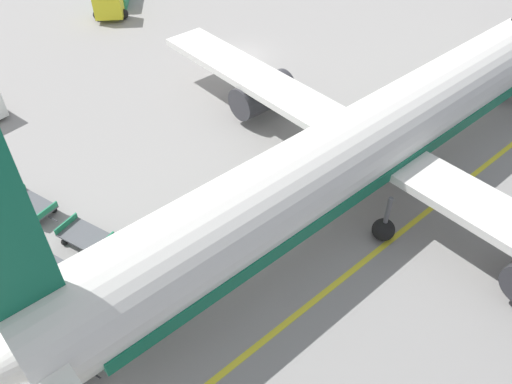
# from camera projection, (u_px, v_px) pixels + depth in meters

# --- Properties ---
(ground_plane) EXTENTS (500.00, 500.00, 0.00)m
(ground_plane) POSITION_uv_depth(u_px,v_px,m) (242.00, 56.00, 40.36)
(ground_plane) COLOR gray
(airplane) EXTENTS (35.82, 45.94, 13.19)m
(airplane) POSITION_uv_depth(u_px,v_px,m) (391.00, 129.00, 26.63)
(airplane) COLOR white
(airplane) RESTS_ON ground_plane
(baggage_dolly_row_near_col_d) EXTENTS (3.44, 2.00, 0.92)m
(baggage_dolly_row_near_col_d) POSITION_uv_depth(u_px,v_px,m) (62.00, 355.00, 20.28)
(baggage_dolly_row_near_col_d) COLOR #515459
(baggage_dolly_row_near_col_d) RESTS_ON ground_plane
(baggage_dolly_row_mid_a_col_c) EXTENTS (3.44, 1.91, 0.92)m
(baggage_dolly_row_mid_a_col_c) POSITION_uv_depth(u_px,v_px,m) (46.00, 269.00, 23.58)
(baggage_dolly_row_mid_a_col_c) COLOR #515459
(baggage_dolly_row_mid_a_col_c) RESTS_ON ground_plane
(baggage_dolly_row_mid_a_col_d) EXTENTS (3.44, 1.92, 0.92)m
(baggage_dolly_row_mid_a_col_d) POSITION_uv_depth(u_px,v_px,m) (109.00, 310.00, 21.87)
(baggage_dolly_row_mid_a_col_d) COLOR #515459
(baggage_dolly_row_mid_a_col_d) RESTS_ON ground_plane
(baggage_dolly_row_mid_b_col_b) EXTENTS (3.43, 1.86, 0.92)m
(baggage_dolly_row_mid_b_col_b) POSITION_uv_depth(u_px,v_px,m) (31.00, 206.00, 26.73)
(baggage_dolly_row_mid_b_col_b) COLOR #515459
(baggage_dolly_row_mid_b_col_b) RESTS_ON ground_plane
(baggage_dolly_row_mid_b_col_c) EXTENTS (3.44, 1.91, 0.92)m
(baggage_dolly_row_mid_b_col_c) POSITION_uv_depth(u_px,v_px,m) (86.00, 237.00, 25.08)
(baggage_dolly_row_mid_b_col_c) COLOR #515459
(baggage_dolly_row_mid_b_col_c) RESTS_ON ground_plane
(baggage_dolly_row_mid_b_col_d) EXTENTS (3.44, 1.99, 0.92)m
(baggage_dolly_row_mid_b_col_d) POSITION_uv_depth(u_px,v_px,m) (145.00, 269.00, 23.56)
(baggage_dolly_row_mid_b_col_d) COLOR #515459
(baggage_dolly_row_mid_b_col_d) RESTS_ON ground_plane
(stand_guidance_stripe) EXTENTS (6.13, 38.96, 0.01)m
(stand_guidance_stripe) POSITION_uv_depth(u_px,v_px,m) (308.00, 306.00, 22.58)
(stand_guidance_stripe) COLOR yellow
(stand_guidance_stripe) RESTS_ON ground_plane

